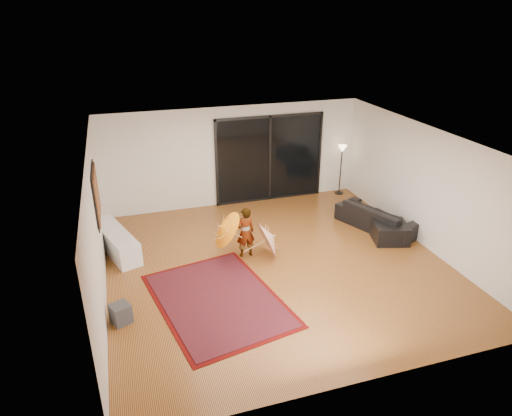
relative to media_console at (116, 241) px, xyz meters
name	(u,v)px	position (x,y,z in m)	size (l,w,h in m)	color
floor	(277,264)	(3.25, -1.61, -0.26)	(7.00, 7.00, 0.00)	#A76C2E
ceiling	(280,142)	(3.25, -1.61, 2.44)	(7.00, 7.00, 0.00)	white
wall_back	(234,156)	(3.25, 1.89, 1.09)	(7.00, 7.00, 0.00)	silver
wall_front	(367,307)	(3.25, -5.11, 1.09)	(7.00, 7.00, 0.00)	silver
wall_left	(96,230)	(-0.25, -1.61, 1.09)	(7.00, 7.00, 0.00)	silver
wall_right	(426,188)	(6.75, -1.61, 1.09)	(7.00, 7.00, 0.00)	silver
sliding_door	(269,159)	(4.25, 1.85, 0.94)	(3.06, 0.07, 2.40)	black
painting	(96,195)	(-0.21, -0.61, 1.39)	(0.04, 1.28, 1.08)	black
media_console	(116,241)	(0.00, 0.00, 0.00)	(0.47, 1.88, 0.52)	white
speaker	(121,313)	(0.00, -2.62, -0.08)	(0.31, 0.31, 0.35)	#424244
persian_rug	(218,300)	(1.74, -2.50, -0.25)	(2.64, 3.31, 0.02)	#4F0806
sofa	(377,217)	(6.20, -0.70, 0.04)	(2.07, 0.81, 0.60)	black
ottoman	(390,232)	(6.14, -1.36, -0.04)	(0.76, 0.76, 0.44)	black
floor_lamp	(342,156)	(6.35, 1.64, 0.89)	(0.25, 0.25, 1.45)	black
child	(245,232)	(2.71, -1.04, 0.31)	(0.42, 0.27, 1.15)	#999999
parasol_orange	(221,230)	(2.16, -1.09, 0.47)	(0.63, 0.84, 0.88)	orange
parasol_white	(274,234)	(3.31, -1.19, 0.24)	(0.52, 0.85, 0.92)	white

